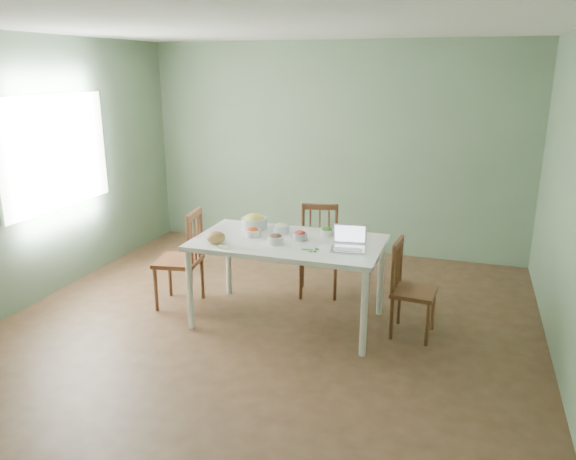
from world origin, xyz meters
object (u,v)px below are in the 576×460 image
(chair_left, at_px, (178,259))
(bowl_squash, at_px, (254,221))
(chair_far, at_px, (319,252))
(laptop, at_px, (349,239))
(bread_boule, at_px, (216,238))
(chair_right, at_px, (414,289))
(dining_table, at_px, (288,281))

(chair_left, relative_size, bowl_squash, 3.88)
(chair_far, height_order, laptop, laptop)
(bread_boule, height_order, laptop, laptop)
(bowl_squash, bearing_deg, chair_right, -5.74)
(chair_left, distance_m, chair_right, 2.35)
(dining_table, height_order, chair_right, chair_right)
(dining_table, bearing_deg, chair_far, 82.49)
(chair_left, bearing_deg, dining_table, 80.35)
(laptop, bearing_deg, bowl_squash, 153.81)
(chair_far, relative_size, chair_right, 1.08)
(bread_boule, distance_m, bowl_squash, 0.57)
(chair_far, bearing_deg, dining_table, -111.14)
(dining_table, distance_m, laptop, 0.79)
(chair_far, distance_m, bowl_squash, 0.84)
(bread_boule, distance_m, laptop, 1.21)
(chair_right, height_order, laptop, laptop)
(chair_right, distance_m, laptop, 0.77)
(bowl_squash, bearing_deg, dining_table, -30.22)
(chair_left, bearing_deg, bread_boule, 53.27)
(chair_left, xyz_separation_m, bread_boule, (0.58, -0.31, 0.37))
(chair_right, height_order, bread_boule, bread_boule)
(chair_right, distance_m, bowl_squash, 1.68)
(chair_far, xyz_separation_m, laptop, (0.49, -0.84, 0.44))
(bread_boule, relative_size, bowl_squash, 0.66)
(chair_left, relative_size, bread_boule, 5.92)
(chair_left, bearing_deg, chair_far, 110.63)
(dining_table, bearing_deg, bread_boule, -153.67)
(dining_table, relative_size, chair_right, 1.97)
(chair_far, bearing_deg, chair_right, -44.74)
(bowl_squash, bearing_deg, bread_boule, -105.80)
(bowl_squash, relative_size, laptop, 0.87)
(chair_left, bearing_deg, bowl_squash, 99.23)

